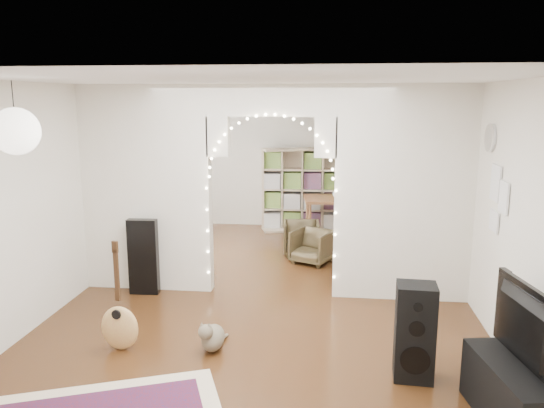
# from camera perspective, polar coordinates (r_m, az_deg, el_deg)

# --- Properties ---
(floor) EXTENTS (7.50, 7.50, 0.00)m
(floor) POSITION_cam_1_polar(r_m,az_deg,el_deg) (7.14, -0.05, -9.39)
(floor) COLOR black
(floor) RESTS_ON ground
(ceiling) EXTENTS (5.00, 7.50, 0.02)m
(ceiling) POSITION_cam_1_polar(r_m,az_deg,el_deg) (6.68, -0.05, 12.82)
(ceiling) COLOR white
(ceiling) RESTS_ON wall_back
(wall_back) EXTENTS (5.00, 0.02, 2.70)m
(wall_back) POSITION_cam_1_polar(r_m,az_deg,el_deg) (10.48, 2.33, 4.86)
(wall_back) COLOR silver
(wall_back) RESTS_ON floor
(wall_front) EXTENTS (5.00, 0.02, 2.70)m
(wall_front) POSITION_cam_1_polar(r_m,az_deg,el_deg) (3.21, -7.95, -10.25)
(wall_front) COLOR silver
(wall_front) RESTS_ON floor
(wall_left) EXTENTS (0.02, 7.50, 2.70)m
(wall_left) POSITION_cam_1_polar(r_m,az_deg,el_deg) (7.49, -19.42, 1.64)
(wall_left) COLOR silver
(wall_left) RESTS_ON floor
(wall_right) EXTENTS (0.02, 7.50, 2.70)m
(wall_right) POSITION_cam_1_polar(r_m,az_deg,el_deg) (6.96, 20.87, 0.84)
(wall_right) COLOR silver
(wall_right) RESTS_ON floor
(divider_wall) EXTENTS (5.00, 0.20, 2.70)m
(divider_wall) POSITION_cam_1_polar(r_m,az_deg,el_deg) (6.77, -0.05, 1.96)
(divider_wall) COLOR silver
(divider_wall) RESTS_ON floor
(fairy_lights) EXTENTS (1.64, 0.04, 1.60)m
(fairy_lights) POSITION_cam_1_polar(r_m,az_deg,el_deg) (6.62, -0.18, 2.85)
(fairy_lights) COLOR #FFEABF
(fairy_lights) RESTS_ON divider_wall
(window) EXTENTS (0.04, 1.20, 1.40)m
(window) POSITION_cam_1_polar(r_m,az_deg,el_deg) (9.09, -14.39, 4.48)
(window) COLOR white
(window) RESTS_ON wall_left
(wall_clock) EXTENTS (0.03, 0.31, 0.31)m
(wall_clock) POSITION_cam_1_polar(r_m,az_deg,el_deg) (6.29, 22.49, 6.59)
(wall_clock) COLOR white
(wall_clock) RESTS_ON wall_right
(picture_frames) EXTENTS (0.02, 0.50, 0.70)m
(picture_frames) POSITION_cam_1_polar(r_m,az_deg,el_deg) (5.98, 23.08, 0.53)
(picture_frames) COLOR white
(picture_frames) RESTS_ON wall_right
(paper_lantern) EXTENTS (0.40, 0.40, 0.40)m
(paper_lantern) POSITION_cam_1_polar(r_m,az_deg,el_deg) (5.02, -25.83, 7.07)
(paper_lantern) COLOR white
(paper_lantern) RESTS_ON ceiling
(ceiling_fan) EXTENTS (1.10, 1.10, 0.30)m
(ceiling_fan) POSITION_cam_1_polar(r_m,az_deg,el_deg) (8.67, 1.50, 10.48)
(ceiling_fan) COLOR #AB7339
(ceiling_fan) RESTS_ON ceiling
(guitar_case) EXTENTS (0.39, 0.14, 1.00)m
(guitar_case) POSITION_cam_1_polar(r_m,az_deg,el_deg) (7.12, -13.66, -5.54)
(guitar_case) COLOR black
(guitar_case) RESTS_ON floor
(acoustic_guitar) EXTENTS (0.41, 0.20, 0.97)m
(acoustic_guitar) POSITION_cam_1_polar(r_m,az_deg,el_deg) (5.66, -16.15, -10.94)
(acoustic_guitar) COLOR tan
(acoustic_guitar) RESTS_ON floor
(tabby_cat) EXTENTS (0.32, 0.55, 0.36)m
(tabby_cat) POSITION_cam_1_polar(r_m,az_deg,el_deg) (5.57, -6.46, -14.03)
(tabby_cat) COLOR brown
(tabby_cat) RESTS_ON floor
(floor_speaker) EXTENTS (0.37, 0.33, 0.90)m
(floor_speaker) POSITION_cam_1_polar(r_m,az_deg,el_deg) (5.09, 15.11, -13.18)
(floor_speaker) COLOR black
(floor_speaker) RESTS_ON floor
(media_console) EXTENTS (0.56, 1.05, 0.50)m
(media_console) POSITION_cam_1_polar(r_m,az_deg,el_deg) (4.77, 24.41, -18.27)
(media_console) COLOR black
(media_console) RESTS_ON floor
(tv) EXTENTS (0.32, 1.08, 0.62)m
(tv) POSITION_cam_1_polar(r_m,az_deg,el_deg) (4.53, 24.99, -12.06)
(tv) COLOR black
(tv) RESTS_ON media_console
(bookcase) EXTENTS (1.59, 0.90, 1.59)m
(bookcase) POSITION_cam_1_polar(r_m,az_deg,el_deg) (10.30, 3.31, 1.62)
(bookcase) COLOR #CAB492
(bookcase) RESTS_ON floor
(dining_table) EXTENTS (1.29, 0.94, 0.76)m
(dining_table) POSITION_cam_1_polar(r_m,az_deg,el_deg) (9.70, 7.03, 0.26)
(dining_table) COLOR brown
(dining_table) RESTS_ON floor
(flower_vase) EXTENTS (0.20, 0.20, 0.19)m
(flower_vase) POSITION_cam_1_polar(r_m,az_deg,el_deg) (9.67, 7.05, 1.25)
(flower_vase) COLOR white
(flower_vase) RESTS_ON dining_table
(dining_chair_left) EXTENTS (0.63, 0.65, 0.55)m
(dining_chair_left) POSITION_cam_1_polar(r_m,az_deg,el_deg) (8.72, 3.18, -3.67)
(dining_chair_left) COLOR #483C24
(dining_chair_left) RESTS_ON floor
(dining_chair_right) EXTENTS (0.74, 0.75, 0.52)m
(dining_chair_right) POSITION_cam_1_polar(r_m,az_deg,el_deg) (8.28, 4.33, -4.58)
(dining_chair_right) COLOR #483C24
(dining_chair_right) RESTS_ON floor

